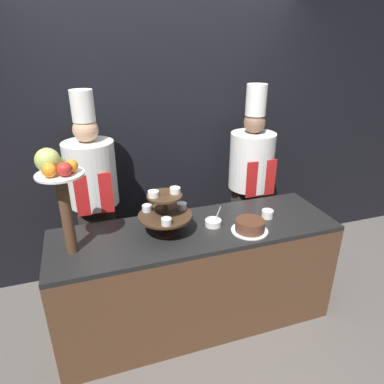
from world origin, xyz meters
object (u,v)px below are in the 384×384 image
(fruit_pedestal, at_px, (58,181))
(tiered_stand, at_px, (165,211))
(chef_left, at_px, (94,195))
(chef_center_left, at_px, (251,177))
(cake_round, at_px, (250,226))
(cup_white, at_px, (267,214))
(serving_bowl_near, at_px, (213,223))

(fruit_pedestal, bearing_deg, tiered_stand, 1.69)
(chef_left, bearing_deg, chef_center_left, -0.00)
(cake_round, relative_size, chef_center_left, 0.15)
(cake_round, bearing_deg, tiered_stand, 164.49)
(tiered_stand, bearing_deg, fruit_pedestal, -178.31)
(fruit_pedestal, bearing_deg, cake_round, -6.58)
(cup_white, bearing_deg, cake_round, -147.67)
(chef_center_left, bearing_deg, tiered_stand, -149.11)
(tiered_stand, relative_size, chef_left, 0.21)
(tiered_stand, xyz_separation_m, fruit_pedestal, (-0.65, -0.02, 0.32))
(cup_white, bearing_deg, chef_left, 154.63)
(serving_bowl_near, bearing_deg, tiered_stand, 179.41)
(cake_round, height_order, chef_left, chef_left)
(fruit_pedestal, height_order, serving_bowl_near, fruit_pedestal)
(tiered_stand, bearing_deg, cup_white, -1.33)
(tiered_stand, relative_size, chef_center_left, 0.21)
(chef_left, bearing_deg, cake_round, -35.62)
(chef_left, distance_m, chef_center_left, 1.42)
(chef_center_left, bearing_deg, cup_white, -104.77)
(tiered_stand, xyz_separation_m, cake_round, (0.58, -0.16, -0.14))
(tiered_stand, height_order, cake_round, tiered_stand)
(tiered_stand, relative_size, cup_white, 4.22)
(cup_white, height_order, serving_bowl_near, serving_bowl_near)
(tiered_stand, xyz_separation_m, cup_white, (0.81, -0.02, -0.15))
(tiered_stand, height_order, fruit_pedestal, fruit_pedestal)
(cup_white, xyz_separation_m, chef_center_left, (0.16, 0.60, 0.06))
(cake_round, xyz_separation_m, chef_left, (-1.03, 0.74, 0.07))
(cup_white, xyz_separation_m, chef_left, (-1.26, 0.60, 0.09))
(cake_round, bearing_deg, chef_left, 144.38)
(tiered_stand, xyz_separation_m, chef_center_left, (0.97, 0.58, -0.08))
(fruit_pedestal, bearing_deg, serving_bowl_near, 0.88)
(tiered_stand, distance_m, cup_white, 0.82)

